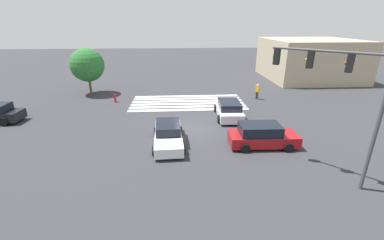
% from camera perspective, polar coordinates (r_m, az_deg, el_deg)
% --- Properties ---
extents(ground_plane, '(130.01, 130.01, 0.00)m').
position_cam_1_polar(ground_plane, '(19.80, 0.00, -2.20)').
color(ground_plane, '#333338').
extents(crosswalk_markings, '(11.47, 5.35, 0.01)m').
position_cam_1_polar(crosswalk_markings, '(26.56, -0.96, 3.95)').
color(crosswalk_markings, silver).
rests_on(crosswalk_markings, ground_plane).
extents(traffic_signal_mast, '(3.94, 3.94, 6.75)m').
position_cam_1_polar(traffic_signal_mast, '(14.17, 30.10, 6.59)').
color(traffic_signal_mast, '#47474C').
rests_on(traffic_signal_mast, ground_plane).
extents(car_1, '(2.20, 4.83, 1.39)m').
position_cam_1_polar(car_1, '(17.47, -5.30, -3.26)').
color(car_1, silver).
rests_on(car_1, ground_plane).
extents(car_2, '(4.54, 2.24, 1.53)m').
position_cam_1_polar(car_2, '(17.69, 15.27, -3.35)').
color(car_2, maroon).
rests_on(car_2, ground_plane).
extents(car_3, '(2.35, 4.76, 1.45)m').
position_cam_1_polar(car_3, '(22.47, 8.17, 2.38)').
color(car_3, silver).
rests_on(car_3, ground_plane).
extents(corner_building, '(11.81, 11.81, 5.50)m').
position_cam_1_polar(corner_building, '(41.50, 24.62, 12.20)').
color(corner_building, tan).
rests_on(corner_building, ground_plane).
extents(pedestrian, '(0.41, 0.41, 1.64)m').
position_cam_1_polar(pedestrian, '(28.36, 14.32, 6.31)').
color(pedestrian, '#38383D').
rests_on(pedestrian, ground_plane).
extents(tree_corner_a, '(3.68, 3.68, 5.15)m').
position_cam_1_polar(tree_corner_a, '(31.32, -22.26, 11.25)').
color(tree_corner_a, brown).
rests_on(tree_corner_a, ground_plane).
extents(fire_hydrant, '(0.22, 0.22, 0.86)m').
position_cam_1_polar(fire_hydrant, '(27.64, -16.72, 4.65)').
color(fire_hydrant, red).
rests_on(fire_hydrant, ground_plane).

